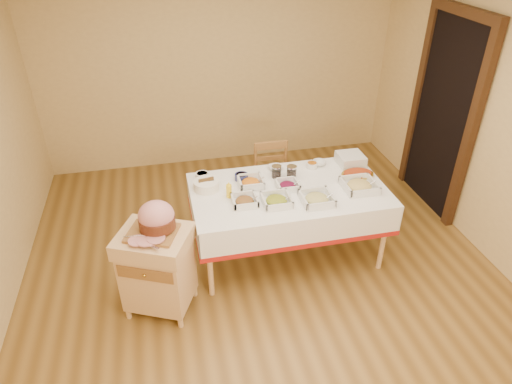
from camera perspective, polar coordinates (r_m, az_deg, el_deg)
room_shell at (r=3.68m, az=1.24°, el=4.60°), size 5.00×5.00×5.00m
doorway at (r=5.39m, az=22.44°, el=9.16°), size 0.09×1.10×2.20m
dining_table at (r=4.35m, az=4.03°, el=-1.44°), size 1.82×1.02×0.76m
butcher_cart at (r=3.93m, az=-12.23°, el=-9.15°), size 0.70×0.66×0.79m
dining_chair at (r=4.97m, az=2.14°, el=1.22°), size 0.40×0.38×0.88m
ham_on_board at (r=3.68m, az=-12.41°, el=-3.37°), size 0.41×0.39×0.27m
serving_dish_a at (r=4.03m, az=-1.43°, el=-1.10°), size 0.22×0.22×0.10m
serving_dish_b at (r=4.04m, az=2.58°, el=-1.05°), size 0.25×0.25×0.10m
serving_dish_c at (r=4.09m, az=7.62°, el=-0.84°), size 0.27×0.27×0.11m
serving_dish_d at (r=4.35m, az=12.80°, el=0.79°), size 0.30×0.30×0.11m
serving_dish_e at (r=4.30m, az=-0.66°, el=1.23°), size 0.24×0.23×0.11m
serving_dish_f at (r=4.27m, az=3.97°, el=0.86°), size 0.21×0.20×0.10m
small_bowl_left at (r=4.44m, az=-6.74°, el=2.06°), size 0.13×0.13×0.06m
small_bowl_mid at (r=4.40m, az=-1.81°, el=1.95°), size 0.13×0.13×0.06m
small_bowl_right at (r=4.63m, az=7.01°, el=3.39°), size 0.11×0.11×0.06m
bowl_white_imported at (r=4.58m, az=2.42°, el=3.06°), size 0.16×0.16×0.03m
bowl_small_imported at (r=4.70m, az=7.91°, el=3.62°), size 0.17×0.17×0.04m
preserve_jar_left at (r=4.42m, az=2.57°, el=2.49°), size 0.10×0.10×0.12m
preserve_jar_right at (r=4.43m, az=4.47°, el=2.45°), size 0.10×0.10×0.13m
mustard_bottle at (r=4.11m, az=-3.40°, el=0.20°), size 0.05×0.05×0.16m
bread_basket at (r=4.26m, az=-6.21°, el=0.90°), size 0.24×0.24×0.11m
plate_stack at (r=4.75m, az=11.73°, el=4.02°), size 0.25×0.25×0.11m
brass_platter at (r=4.56m, az=12.56°, el=2.16°), size 0.32×0.23×0.04m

